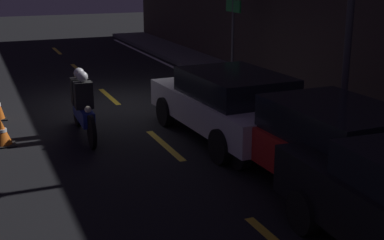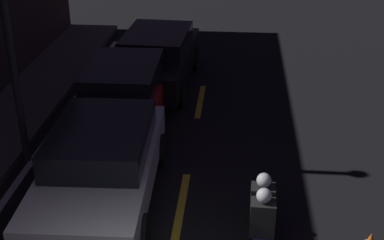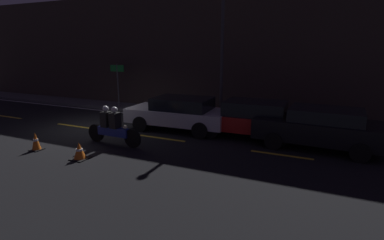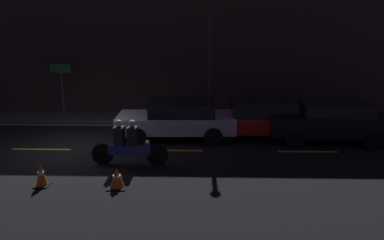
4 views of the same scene
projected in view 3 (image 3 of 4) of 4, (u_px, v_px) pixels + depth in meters
ground_plane at (92, 128)px, 12.99m from camera, size 56.00×56.00×0.00m
raised_curb at (146, 109)px, 16.78m from camera, size 28.00×1.69×0.14m
building_front at (153, 52)px, 16.93m from camera, size 28.00×0.30×6.30m
lane_dash_b at (8, 117)px, 15.19m from camera, size 2.00×0.14×0.01m
lane_dash_c at (74, 126)px, 13.39m from camera, size 2.00×0.14×0.01m
lane_dash_d at (162, 138)px, 11.59m from camera, size 2.00×0.14×0.01m
lane_dash_e at (281, 155)px, 9.79m from camera, size 2.00×0.14×0.01m
lane_solid_kerb at (134, 114)px, 15.82m from camera, size 25.20×0.14×0.01m
sedan_white at (179, 112)px, 12.64m from camera, size 4.34×2.08×1.40m
taxi_red at (251, 118)px, 11.65m from camera, size 4.19×1.94×1.42m
van_black at (320, 127)px, 10.31m from camera, size 4.30×2.08×1.42m
motorcycle at (112, 127)px, 10.75m from camera, size 2.32×0.38×1.40m
traffic_cone_near at (36, 141)px, 10.20m from camera, size 0.38×0.38×0.63m
traffic_cone_mid at (79, 151)px, 9.38m from camera, size 0.49×0.49×0.54m
shop_sign at (118, 77)px, 16.86m from camera, size 0.90×0.08×2.40m
street_lamp at (222, 52)px, 13.24m from camera, size 0.28×0.28×5.76m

